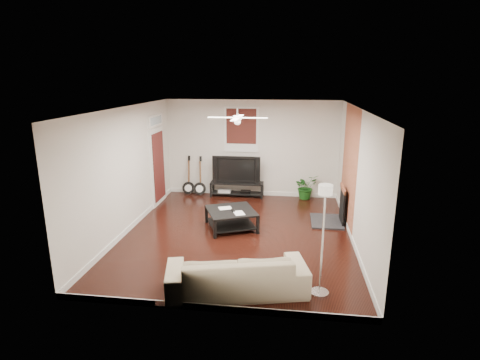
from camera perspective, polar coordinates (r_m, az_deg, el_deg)
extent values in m
cube|color=black|center=(8.75, -0.35, -7.97)|extent=(5.00, 6.00, 0.01)
cube|color=white|center=(8.07, -0.38, 10.63)|extent=(5.00, 6.00, 0.01)
cube|color=silver|center=(11.21, 1.74, 4.67)|extent=(5.00, 0.01, 2.80)
cube|color=silver|center=(5.48, -4.67, -6.67)|extent=(5.00, 0.01, 2.80)
cube|color=silver|center=(8.98, -16.37, 1.42)|extent=(0.01, 6.00, 2.80)
cube|color=silver|center=(8.35, 16.90, 0.36)|extent=(0.01, 6.00, 2.80)
cube|color=#A25834|center=(9.30, 15.89, 1.92)|extent=(0.02, 2.20, 2.80)
cube|color=black|center=(9.52, 13.76, -3.53)|extent=(0.80, 1.10, 0.92)
cube|color=#33150E|center=(11.13, 0.20, 7.47)|extent=(1.00, 0.06, 1.30)
cube|color=white|center=(10.72, -12.10, 3.04)|extent=(0.08, 1.00, 2.50)
cube|color=black|center=(11.32, -0.47, -1.38)|extent=(1.55, 0.41, 0.43)
imported|color=black|center=(11.18, -0.46, 1.67)|extent=(1.38, 0.18, 0.80)
cube|color=black|center=(9.00, -1.32, -5.79)|extent=(1.38, 1.38, 0.44)
imported|color=#C3AA92|center=(6.45, -0.48, -13.58)|extent=(2.42, 1.39, 0.66)
imported|color=#185117|center=(11.23, 9.71, -0.99)|extent=(0.84, 0.82, 0.71)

